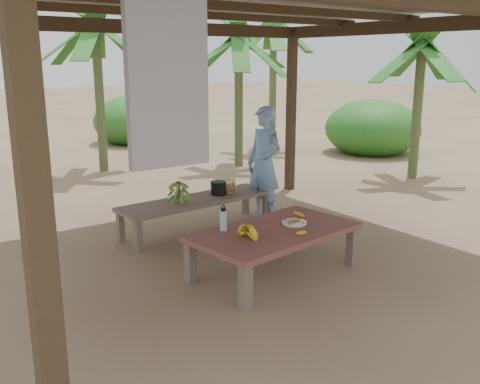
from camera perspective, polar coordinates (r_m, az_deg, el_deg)
ground at (r=6.27m, az=-0.19°, el=-7.23°), size 80.00×80.00×0.00m
pavilion at (r=5.85m, az=-0.23°, el=18.96°), size 6.60×5.60×2.95m
work_table at (r=5.76m, az=3.72°, el=-4.62°), size 1.90×1.19×0.50m
bench at (r=7.21m, az=-4.55°, el=-1.13°), size 2.23×0.72×0.45m
ripe_banana_bunch at (r=5.40m, az=0.58°, el=-4.28°), size 0.30×0.27×0.15m
plate at (r=5.92m, az=5.81°, el=-3.30°), size 0.28×0.28×0.04m
loose_banana_front at (r=5.58m, az=6.58°, el=-4.37°), size 0.18×0.09×0.04m
loose_banana_side at (r=6.25m, az=6.33°, el=-2.36°), size 0.09×0.17×0.04m
water_flask at (r=5.67m, az=-1.79°, el=-2.96°), size 0.08×0.08×0.28m
green_banana_stalk at (r=7.00m, az=-6.58°, el=0.07°), size 0.27×0.27×0.30m
cooking_pot at (r=7.37m, az=-2.33°, el=0.39°), size 0.21×0.21×0.18m
skewer_rack at (r=7.43m, az=-1.02°, el=0.76°), size 0.18×0.09×0.24m
woman at (r=7.61m, az=2.62°, el=2.99°), size 0.47×0.64×1.64m
banana_plant_ne at (r=11.48m, az=-0.14°, el=15.07°), size 1.80×1.80×2.97m
banana_plant_n at (r=11.28m, az=-15.13°, el=15.77°), size 1.80×1.80×3.20m
banana_plant_e at (r=10.81m, az=18.79°, el=13.59°), size 1.80×1.80×2.81m
banana_plant_far at (r=13.73m, az=3.61°, el=16.86°), size 1.80×1.80×3.46m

